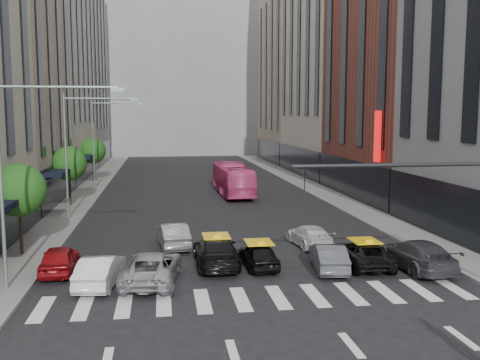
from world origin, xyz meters
name	(u,v)px	position (x,y,z in m)	size (l,w,h in m)	color
ground	(271,311)	(0.00, 0.00, 0.00)	(160.00, 160.00, 0.00)	black
sidewalk_left	(81,198)	(-11.50, 30.00, 0.07)	(3.00, 96.00, 0.15)	slate
sidewalk_right	(324,193)	(11.50, 30.00, 0.07)	(3.00, 96.00, 0.15)	slate
building_left_b	(5,63)	(-17.00, 28.00, 12.00)	(8.00, 16.00, 24.00)	tan
building_left_c	(47,25)	(-17.00, 46.00, 18.00)	(8.00, 20.00, 36.00)	beige
building_left_d	(74,66)	(-17.00, 65.00, 15.00)	(8.00, 18.00, 30.00)	gray
building_right_b	(395,56)	(17.00, 27.00, 13.00)	(8.00, 18.00, 26.00)	brown
building_right_c	(331,15)	(17.00, 46.00, 20.00)	(8.00, 20.00, 40.00)	beige
building_right_d	(293,75)	(17.00, 65.00, 14.00)	(8.00, 18.00, 28.00)	tan
building_far	(181,61)	(0.00, 85.00, 18.00)	(30.00, 10.00, 36.00)	gray
tree_near	(19,190)	(-11.80, 10.00, 3.65)	(2.88, 2.88, 4.95)	black
tree_mid	(69,163)	(-11.80, 26.00, 3.65)	(2.88, 2.88, 4.95)	black
tree_far	(93,151)	(-11.80, 42.00, 3.65)	(2.88, 2.88, 4.95)	black
streetlamp_near	(23,157)	(-10.04, 4.00, 5.90)	(5.38, 0.25, 9.00)	gray
streetlamp_mid	(79,140)	(-10.04, 20.00, 5.90)	(5.38, 0.25, 9.00)	gray
streetlamp_far	(103,132)	(-10.04, 36.00, 5.90)	(5.38, 0.25, 9.00)	gray
traffic_signal	(472,198)	(7.69, -1.00, 4.47)	(10.10, 0.20, 6.00)	black
liberty_sign	(377,136)	(12.60, 20.00, 6.00)	(0.30, 0.70, 4.00)	red
car_red	(59,259)	(-9.20, 6.51, 0.68)	(1.62, 4.02, 1.37)	maroon
car_white_front	(100,270)	(-7.00, 4.21, 0.70)	(1.49, 4.26, 1.40)	silver
car_silver	(152,267)	(-4.70, 4.30, 0.72)	(2.38, 5.15, 1.43)	#A5A5AB
taxi_left	(216,251)	(-1.50, 6.63, 0.77)	(2.15, 5.29, 1.53)	black
taxi_center	(259,255)	(0.58, 5.98, 0.64)	(1.52, 3.78, 1.29)	black
car_grey_mid	(328,257)	(3.92, 5.03, 0.68)	(1.44, 4.12, 1.36)	#47494F
taxi_right	(364,254)	(5.96, 5.49, 0.65)	(2.14, 4.64, 1.29)	black
car_grey_curb	(417,255)	(8.33, 4.52, 0.75)	(2.10, 5.16, 1.50)	#36373D
car_row2_left	(173,235)	(-3.60, 10.84, 0.72)	(1.52, 4.36, 1.44)	#A3A3A8
car_row2_right	(309,236)	(4.34, 9.99, 0.62)	(1.73, 4.26, 1.24)	white
bus	(233,179)	(2.60, 30.78, 1.51)	(2.54, 10.88, 3.03)	#E44389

